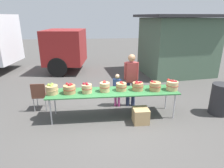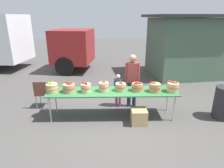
{
  "view_description": "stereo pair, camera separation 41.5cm",
  "coord_description": "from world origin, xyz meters",
  "px_view_note": "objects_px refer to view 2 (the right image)",
  "views": [
    {
      "loc": [
        -0.54,
        -4.87,
        2.67
      ],
      "look_at": [
        0.0,
        0.3,
        0.85
      ],
      "focal_mm": 31.24,
      "sensor_mm": 36.0,
      "label": 1
    },
    {
      "loc": [
        -0.12,
        -4.9,
        2.67
      ],
      "look_at": [
        0.0,
        0.3,
        0.85
      ],
      "focal_mm": 31.24,
      "sensor_mm": 36.0,
      "label": 2
    }
  ],
  "objects_px": {
    "vendor_adult": "(132,77)",
    "folding_chair": "(42,92)",
    "apple_basket_red_1": "(86,87)",
    "apple_basket_red_6": "(173,87)",
    "child_customer": "(118,88)",
    "apple_basket_red_0": "(69,88)",
    "box_truck": "(4,40)",
    "apple_basket_green_0": "(52,88)",
    "market_table": "(112,92)",
    "apple_basket_red_4": "(137,87)",
    "apple_basket_red_3": "(121,87)",
    "trash_barrel": "(224,103)",
    "produce_crate": "(139,117)",
    "apple_basket_red_5": "(155,87)",
    "apple_basket_red_2": "(104,86)"
  },
  "relations": [
    {
      "from": "market_table",
      "to": "apple_basket_red_4",
      "type": "xyz_separation_m",
      "value": [
        0.68,
        0.02,
        0.15
      ]
    },
    {
      "from": "produce_crate",
      "to": "apple_basket_red_4",
      "type": "bearing_deg",
      "value": 90.44
    },
    {
      "from": "market_table",
      "to": "folding_chair",
      "type": "bearing_deg",
      "value": 164.15
    },
    {
      "from": "apple_basket_red_0",
      "to": "trash_barrel",
      "type": "bearing_deg",
      "value": -2.01
    },
    {
      "from": "box_truck",
      "to": "apple_basket_red_1",
      "type": "bearing_deg",
      "value": -42.09
    },
    {
      "from": "apple_basket_red_2",
      "to": "apple_basket_red_5",
      "type": "relative_size",
      "value": 0.91
    },
    {
      "from": "apple_basket_red_6",
      "to": "child_customer",
      "type": "distance_m",
      "value": 1.6
    },
    {
      "from": "vendor_adult",
      "to": "produce_crate",
      "type": "height_order",
      "value": "vendor_adult"
    },
    {
      "from": "apple_basket_red_0",
      "to": "market_table",
      "type": "bearing_deg",
      "value": 0.84
    },
    {
      "from": "produce_crate",
      "to": "apple_basket_red_6",
      "type": "bearing_deg",
      "value": 20.97
    },
    {
      "from": "apple_basket_red_5",
      "to": "folding_chair",
      "type": "height_order",
      "value": "apple_basket_red_5"
    },
    {
      "from": "folding_chair",
      "to": "produce_crate",
      "type": "relative_size",
      "value": 2.15
    },
    {
      "from": "apple_basket_red_2",
      "to": "apple_basket_red_6",
      "type": "relative_size",
      "value": 0.87
    },
    {
      "from": "apple_basket_red_1",
      "to": "folding_chair",
      "type": "bearing_deg",
      "value": 155.69
    },
    {
      "from": "vendor_adult",
      "to": "folding_chair",
      "type": "height_order",
      "value": "vendor_adult"
    },
    {
      "from": "apple_basket_red_2",
      "to": "child_customer",
      "type": "distance_m",
      "value": 0.78
    },
    {
      "from": "folding_chair",
      "to": "apple_basket_red_4",
      "type": "bearing_deg",
      "value": 168.84
    },
    {
      "from": "apple_basket_red_6",
      "to": "folding_chair",
      "type": "height_order",
      "value": "apple_basket_red_6"
    },
    {
      "from": "apple_basket_green_0",
      "to": "market_table",
      "type": "bearing_deg",
      "value": 0.76
    },
    {
      "from": "apple_basket_red_5",
      "to": "child_customer",
      "type": "distance_m",
      "value": 1.19
    },
    {
      "from": "vendor_adult",
      "to": "trash_barrel",
      "type": "relative_size",
      "value": 1.82
    },
    {
      "from": "apple_basket_red_3",
      "to": "trash_barrel",
      "type": "relative_size",
      "value": 0.34
    },
    {
      "from": "apple_basket_red_0",
      "to": "box_truck",
      "type": "distance_m",
      "value": 6.91
    },
    {
      "from": "vendor_adult",
      "to": "child_customer",
      "type": "bearing_deg",
      "value": 6.41
    },
    {
      "from": "apple_basket_green_0",
      "to": "apple_basket_red_5",
      "type": "height_order",
      "value": "apple_basket_green_0"
    },
    {
      "from": "child_customer",
      "to": "box_truck",
      "type": "xyz_separation_m",
      "value": [
        -5.6,
        4.77,
        0.88
      ]
    },
    {
      "from": "apple_basket_red_1",
      "to": "folding_chair",
      "type": "distance_m",
      "value": 1.58
    },
    {
      "from": "apple_basket_green_0",
      "to": "apple_basket_red_0",
      "type": "height_order",
      "value": "apple_basket_green_0"
    },
    {
      "from": "apple_basket_red_0",
      "to": "vendor_adult",
      "type": "xyz_separation_m",
      "value": [
        1.77,
        0.64,
        0.09
      ]
    },
    {
      "from": "apple_basket_red_3",
      "to": "apple_basket_red_5",
      "type": "bearing_deg",
      "value": -6.25
    },
    {
      "from": "apple_basket_red_0",
      "to": "box_truck",
      "type": "height_order",
      "value": "box_truck"
    },
    {
      "from": "apple_basket_red_3",
      "to": "apple_basket_red_5",
      "type": "distance_m",
      "value": 0.91
    },
    {
      "from": "trash_barrel",
      "to": "apple_basket_red_2",
      "type": "bearing_deg",
      "value": 176.85
    },
    {
      "from": "market_table",
      "to": "produce_crate",
      "type": "distance_m",
      "value": 0.96
    },
    {
      "from": "apple_basket_green_0",
      "to": "apple_basket_red_3",
      "type": "xyz_separation_m",
      "value": [
        1.83,
        0.06,
        -0.01
      ]
    },
    {
      "from": "box_truck",
      "to": "trash_barrel",
      "type": "distance_m",
      "value": 10.16
    },
    {
      "from": "apple_basket_green_0",
      "to": "apple_basket_red_6",
      "type": "distance_m",
      "value": 3.22
    },
    {
      "from": "apple_basket_red_4",
      "to": "produce_crate",
      "type": "xyz_separation_m",
      "value": [
        0.0,
        -0.44,
        -0.67
      ]
    },
    {
      "from": "apple_basket_red_2",
      "to": "box_truck",
      "type": "bearing_deg",
      "value": 133.97
    },
    {
      "from": "apple_basket_red_4",
      "to": "box_truck",
      "type": "relative_size",
      "value": 0.04
    },
    {
      "from": "apple_basket_red_0",
      "to": "child_customer",
      "type": "bearing_deg",
      "value": 25.19
    },
    {
      "from": "apple_basket_red_2",
      "to": "produce_crate",
      "type": "xyz_separation_m",
      "value": [
        0.91,
        -0.44,
        -0.68
      ]
    },
    {
      "from": "apple_basket_red_3",
      "to": "child_customer",
      "type": "height_order",
      "value": "child_customer"
    },
    {
      "from": "market_table",
      "to": "folding_chair",
      "type": "xyz_separation_m",
      "value": [
        -2.1,
        0.6,
        -0.21
      ]
    },
    {
      "from": "box_truck",
      "to": "produce_crate",
      "type": "distance_m",
      "value": 8.52
    },
    {
      "from": "apple_basket_red_4",
      "to": "produce_crate",
      "type": "height_order",
      "value": "apple_basket_red_4"
    },
    {
      "from": "apple_basket_red_0",
      "to": "vendor_adult",
      "type": "height_order",
      "value": "vendor_adult"
    },
    {
      "from": "apple_basket_green_0",
      "to": "apple_basket_red_5",
      "type": "relative_size",
      "value": 1.04
    },
    {
      "from": "market_table",
      "to": "apple_basket_red_4",
      "type": "bearing_deg",
      "value": 1.32
    },
    {
      "from": "box_truck",
      "to": "vendor_adult",
      "type": "bearing_deg",
      "value": -31.42
    }
  ]
}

